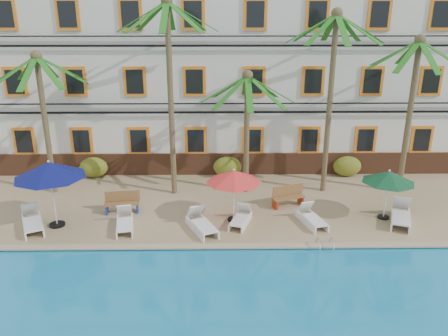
{
  "coord_description": "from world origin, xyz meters",
  "views": [
    {
      "loc": [
        -0.32,
        -15.26,
        8.43
      ],
      "look_at": [
        -0.06,
        3.0,
        2.0
      ],
      "focal_mm": 35.0,
      "sensor_mm": 36.0,
      "label": 1
    }
  ],
  "objects_px": {
    "bench_right": "(287,196)",
    "lounger_c": "(201,224)",
    "palm_a": "(43,103)",
    "palm_c": "(247,114)",
    "lounger_f": "(401,216)",
    "lounger_e": "(312,218)",
    "palm_b": "(170,74)",
    "lounger_d": "(241,218)",
    "lounger_b": "(125,222)",
    "palm_e": "(412,94)",
    "umbrella_red": "(234,177)",
    "pool_ladder": "(325,248)",
    "umbrella_blue": "(50,170)",
    "bench_left": "(122,202)",
    "palm_d": "(332,79)",
    "umbrella_green": "(389,177)",
    "lounger_a": "(32,222)"
  },
  "relations": [
    {
      "from": "lounger_c",
      "to": "bench_left",
      "type": "bearing_deg",
      "value": 153.04
    },
    {
      "from": "umbrella_green",
      "to": "lounger_f",
      "type": "relative_size",
      "value": 1.0
    },
    {
      "from": "palm_b",
      "to": "bench_right",
      "type": "relative_size",
      "value": 5.71
    },
    {
      "from": "lounger_f",
      "to": "bench_right",
      "type": "bearing_deg",
      "value": 158.27
    },
    {
      "from": "palm_b",
      "to": "lounger_d",
      "type": "bearing_deg",
      "value": -47.9
    },
    {
      "from": "palm_d",
      "to": "lounger_c",
      "type": "xyz_separation_m",
      "value": [
        -5.83,
        -4.16,
        -5.12
      ]
    },
    {
      "from": "palm_c",
      "to": "umbrella_red",
      "type": "distance_m",
      "value": 3.78
    },
    {
      "from": "umbrella_green",
      "to": "lounger_a",
      "type": "distance_m",
      "value": 14.64
    },
    {
      "from": "pool_ladder",
      "to": "bench_left",
      "type": "bearing_deg",
      "value": 158.37
    },
    {
      "from": "palm_a",
      "to": "palm_c",
      "type": "distance_m",
      "value": 9.37
    },
    {
      "from": "lounger_a",
      "to": "lounger_e",
      "type": "xyz_separation_m",
      "value": [
        11.35,
        0.28,
        -0.04
      ]
    },
    {
      "from": "lounger_e",
      "to": "lounger_f",
      "type": "bearing_deg",
      "value": 1.06
    },
    {
      "from": "umbrella_green",
      "to": "bench_left",
      "type": "distance_m",
      "value": 11.35
    },
    {
      "from": "lounger_f",
      "to": "pool_ladder",
      "type": "xyz_separation_m",
      "value": [
        -3.61,
        -2.03,
        -0.32
      ]
    },
    {
      "from": "lounger_d",
      "to": "palm_c",
      "type": "bearing_deg",
      "value": 83.19
    },
    {
      "from": "umbrella_red",
      "to": "lounger_a",
      "type": "height_order",
      "value": "umbrella_red"
    },
    {
      "from": "pool_ladder",
      "to": "lounger_e",
      "type": "bearing_deg",
      "value": 93.19
    },
    {
      "from": "palm_e",
      "to": "umbrella_green",
      "type": "distance_m",
      "value": 4.58
    },
    {
      "from": "bench_right",
      "to": "lounger_c",
      "type": "bearing_deg",
      "value": -148.09
    },
    {
      "from": "palm_e",
      "to": "umbrella_blue",
      "type": "height_order",
      "value": "palm_e"
    },
    {
      "from": "palm_a",
      "to": "lounger_c",
      "type": "bearing_deg",
      "value": -29.7
    },
    {
      "from": "bench_left",
      "to": "pool_ladder",
      "type": "bearing_deg",
      "value": -21.63
    },
    {
      "from": "umbrella_blue",
      "to": "lounger_e",
      "type": "distance_m",
      "value": 10.69
    },
    {
      "from": "umbrella_green",
      "to": "lounger_b",
      "type": "distance_m",
      "value": 10.97
    },
    {
      "from": "lounger_b",
      "to": "lounger_e",
      "type": "bearing_deg",
      "value": 2.36
    },
    {
      "from": "palm_b",
      "to": "lounger_d",
      "type": "xyz_separation_m",
      "value": [
        3.05,
        -3.38,
        -5.44
      ]
    },
    {
      "from": "lounger_b",
      "to": "lounger_c",
      "type": "distance_m",
      "value": 3.11
    },
    {
      "from": "palm_c",
      "to": "lounger_e",
      "type": "height_order",
      "value": "palm_c"
    },
    {
      "from": "lounger_d",
      "to": "lounger_f",
      "type": "xyz_separation_m",
      "value": [
        6.65,
        0.04,
        0.06
      ]
    },
    {
      "from": "umbrella_blue",
      "to": "pool_ladder",
      "type": "xyz_separation_m",
      "value": [
        10.58,
        -1.95,
        -2.42
      ]
    },
    {
      "from": "bench_left",
      "to": "pool_ladder",
      "type": "height_order",
      "value": "bench_left"
    },
    {
      "from": "lounger_c",
      "to": "lounger_d",
      "type": "distance_m",
      "value": 1.69
    },
    {
      "from": "palm_c",
      "to": "umbrella_blue",
      "type": "bearing_deg",
      "value": -155.79
    },
    {
      "from": "palm_b",
      "to": "palm_d",
      "type": "bearing_deg",
      "value": 1.82
    },
    {
      "from": "palm_c",
      "to": "pool_ladder",
      "type": "bearing_deg",
      "value": -64.71
    },
    {
      "from": "palm_e",
      "to": "bench_right",
      "type": "xyz_separation_m",
      "value": [
        -5.76,
        -1.68,
        -4.31
      ]
    },
    {
      "from": "lounger_b",
      "to": "bench_right",
      "type": "bearing_deg",
      "value": 17.35
    },
    {
      "from": "lounger_e",
      "to": "bench_right",
      "type": "distance_m",
      "value": 1.99
    },
    {
      "from": "lounger_e",
      "to": "lounger_b",
      "type": "bearing_deg",
      "value": -177.64
    },
    {
      "from": "lounger_a",
      "to": "lounger_d",
      "type": "distance_m",
      "value": 8.43
    },
    {
      "from": "palm_e",
      "to": "umbrella_red",
      "type": "distance_m",
      "value": 9.26
    },
    {
      "from": "lounger_c",
      "to": "lounger_e",
      "type": "relative_size",
      "value": 1.1
    },
    {
      "from": "palm_c",
      "to": "palm_e",
      "type": "xyz_separation_m",
      "value": [
        7.54,
        -0.05,
        0.91
      ]
    },
    {
      "from": "umbrella_green",
      "to": "bench_right",
      "type": "xyz_separation_m",
      "value": [
        -3.92,
        1.33,
        -1.39
      ]
    },
    {
      "from": "bench_right",
      "to": "palm_c",
      "type": "bearing_deg",
      "value": 135.84
    },
    {
      "from": "umbrella_red",
      "to": "lounger_c",
      "type": "bearing_deg",
      "value": -145.59
    },
    {
      "from": "lounger_a",
      "to": "palm_b",
      "type": "bearing_deg",
      "value": 34.45
    },
    {
      "from": "lounger_b",
      "to": "palm_d",
      "type": "bearing_deg",
      "value": 23.86
    },
    {
      "from": "palm_e",
      "to": "bench_right",
      "type": "relative_size",
      "value": 4.7
    },
    {
      "from": "palm_c",
      "to": "pool_ladder",
      "type": "relative_size",
      "value": 7.87
    }
  ]
}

